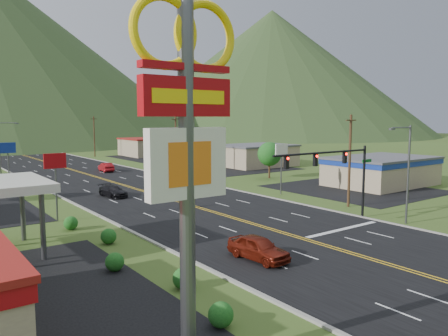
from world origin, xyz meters
TOP-DOWN VIEW (x-y plane):
  - pylon_sign at (-17.00, 2.00)m, footprint 4.32×0.60m
  - traffic_signal at (6.48, 14.00)m, footprint 13.10×0.43m
  - streetlight_east at (11.18, 10.00)m, footprint 3.28×0.25m
  - streetlight_west at (-11.68, 70.00)m, footprint 3.28×0.25m
  - building_east_near at (30.00, 25.00)m, footprint 15.40×10.40m
  - building_east_mid at (32.00, 55.00)m, footprint 14.40×11.40m
  - building_east_far at (28.00, 90.00)m, footprint 16.40×12.40m
  - pole_sign_west_a at (-14.00, 30.00)m, footprint 2.00×0.18m
  - pole_sign_west_b at (-14.00, 52.00)m, footprint 2.00×0.18m
  - pole_sign_east_a at (13.00, 28.00)m, footprint 2.00×0.18m
  - pole_sign_east_b at (13.00, 60.00)m, footprint 2.00×0.18m
  - tree_east_a at (22.00, 40.00)m, footprint 3.84×3.84m
  - tree_east_b at (26.00, 78.00)m, footprint 3.84×3.84m
  - utility_pole_a at (13.50, 18.00)m, footprint 1.60×0.28m
  - utility_pole_b at (13.50, 55.00)m, footprint 1.60×0.28m
  - utility_pole_c at (13.50, 95.00)m, footprint 1.60×0.28m
  - utility_pole_d at (13.50, 135.00)m, footprint 1.60×0.28m
  - mountain_ne at (147.84, 176.19)m, footprint 180.00×180.00m
  - car_red_near at (-6.27, 10.24)m, footprint 2.32×4.92m
  - car_dark_mid at (-4.85, 38.92)m, footprint 2.44×4.91m
  - car_red_far at (4.07, 63.75)m, footprint 2.14×4.96m

SIDE VIEW (x-z plane):
  - car_dark_mid at x=-4.85m, z-range 0.00..1.37m
  - car_red_far at x=4.07m, z-range 0.00..1.59m
  - car_red_near at x=-6.27m, z-range 0.00..1.63m
  - building_east_mid at x=32.00m, z-range 0.01..4.31m
  - building_east_far at x=28.00m, z-range 0.01..4.51m
  - building_east_near at x=30.00m, z-range 0.22..4.32m
  - tree_east_a at x=22.00m, z-range 0.98..6.80m
  - tree_east_b at x=26.00m, z-range 0.98..6.80m
  - pole_sign_west_a at x=-14.00m, z-range 1.85..8.25m
  - pole_sign_west_b at x=-14.00m, z-range 1.85..8.25m
  - pole_sign_east_a at x=13.00m, z-range 1.85..8.25m
  - pole_sign_east_b at x=13.00m, z-range 1.85..8.25m
  - utility_pole_a at x=13.50m, z-range 0.13..10.13m
  - utility_pole_b at x=13.50m, z-range 0.13..10.13m
  - utility_pole_c at x=13.50m, z-range 0.13..10.13m
  - utility_pole_d at x=13.50m, z-range 0.13..10.13m
  - streetlight_east at x=11.18m, z-range 0.68..9.68m
  - streetlight_west at x=-11.68m, z-range 0.68..9.68m
  - traffic_signal at x=6.48m, z-range 1.83..8.83m
  - pylon_sign at x=-17.00m, z-range 2.30..16.30m
  - mountain_ne at x=147.84m, z-range 0.00..70.00m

